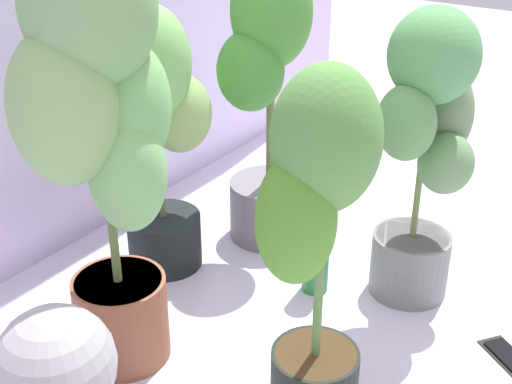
# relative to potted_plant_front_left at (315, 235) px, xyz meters

# --- Properties ---
(ground_plane) EXTENTS (8.00, 8.00, 0.00)m
(ground_plane) POSITION_rel_potted_plant_front_left_xyz_m (0.29, 0.13, -0.47)
(ground_plane) COLOR silver
(ground_plane) RESTS_ON ground
(potted_plant_front_left) EXTENTS (0.30, 0.27, 0.80)m
(potted_plant_front_left) POSITION_rel_potted_plant_front_left_xyz_m (0.00, 0.00, 0.00)
(potted_plant_front_left) COLOR black
(potted_plant_front_left) RESTS_ON ground
(potted_plant_back_right) EXTENTS (0.33, 0.28, 0.87)m
(potted_plant_back_right) POSITION_rel_potted_plant_front_left_xyz_m (0.61, 0.51, 0.01)
(potted_plant_back_right) COLOR slate
(potted_plant_back_right) RESTS_ON ground
(potted_plant_front_right) EXTENTS (0.37, 0.28, 0.79)m
(potted_plant_front_right) POSITION_rel_potted_plant_front_left_xyz_m (0.58, 0.01, -0.02)
(potted_plant_front_right) COLOR slate
(potted_plant_front_right) RESTS_ON ground
(potted_plant_back_left) EXTENTS (0.41, 0.37, 1.01)m
(potted_plant_back_left) POSITION_rel_potted_plant_front_left_xyz_m (-0.06, 0.48, 0.14)
(potted_plant_back_left) COLOR brown
(potted_plant_back_left) RESTS_ON ground
(potted_plant_back_center) EXTENTS (0.35, 0.29, 0.76)m
(potted_plant_back_center) POSITION_rel_potted_plant_front_left_xyz_m (0.32, 0.67, -0.04)
(potted_plant_back_center) COLOR black
(potted_plant_back_center) RESTS_ON ground
(cell_phone) EXTENTS (0.14, 0.16, 0.01)m
(cell_phone) POSITION_rel_potted_plant_front_left_xyz_m (0.45, -0.30, -0.46)
(cell_phone) COLOR black
(cell_phone) RESTS_ON ground
(floor_fan) EXTENTS (0.32, 0.32, 0.37)m
(floor_fan) POSITION_rel_potted_plant_front_left_xyz_m (-0.37, 0.33, -0.22)
(floor_fan) COLOR #201F2A
(floor_fan) RESTS_ON ground
(nutrient_bottle) EXTENTS (0.07, 0.07, 0.25)m
(nutrient_bottle) POSITION_rel_potted_plant_front_left_xyz_m (0.44, 0.23, -0.35)
(nutrient_bottle) COLOR #2F8A40
(nutrient_bottle) RESTS_ON ground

